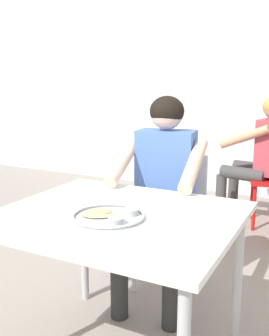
{
  "coord_description": "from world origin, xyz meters",
  "views": [
    {
      "loc": [
        0.8,
        -1.36,
        1.3
      ],
      "look_at": [
        -0.07,
        0.33,
        0.89
      ],
      "focal_mm": 42.27,
      "sensor_mm": 36.0,
      "label": 1
    }
  ],
  "objects_px": {
    "diner_foreground": "(162,181)",
    "thali_tray": "(110,215)",
    "patron_background": "(261,149)",
    "table_foreground": "(118,229)",
    "chair_foreground": "(171,208)"
  },
  "relations": [
    {
      "from": "table_foreground",
      "to": "thali_tray",
      "type": "height_order",
      "value": "thali_tray"
    },
    {
      "from": "thali_tray",
      "to": "patron_background",
      "type": "relative_size",
      "value": 0.26
    },
    {
      "from": "diner_foreground",
      "to": "thali_tray",
      "type": "bearing_deg",
      "value": -84.4
    },
    {
      "from": "table_foreground",
      "to": "patron_background",
      "type": "height_order",
      "value": "patron_background"
    },
    {
      "from": "thali_tray",
      "to": "diner_foreground",
      "type": "distance_m",
      "value": 0.72
    },
    {
      "from": "table_foreground",
      "to": "thali_tray",
      "type": "bearing_deg",
      "value": -87.45
    },
    {
      "from": "chair_foreground",
      "to": "patron_background",
      "type": "height_order",
      "value": "patron_background"
    },
    {
      "from": "table_foreground",
      "to": "patron_background",
      "type": "bearing_deg",
      "value": 84.49
    },
    {
      "from": "thali_tray",
      "to": "patron_background",
      "type": "xyz_separation_m",
      "value": [
        0.22,
        2.35,
        -0.04
      ]
    },
    {
      "from": "patron_background",
      "to": "diner_foreground",
      "type": "bearing_deg",
      "value": -99.94
    },
    {
      "from": "thali_tray",
      "to": "chair_foreground",
      "type": "xyz_separation_m",
      "value": [
        -0.09,
        0.93,
        -0.25
      ]
    },
    {
      "from": "table_foreground",
      "to": "thali_tray",
      "type": "xyz_separation_m",
      "value": [
        0.0,
        -0.08,
        0.09
      ]
    },
    {
      "from": "patron_background",
      "to": "chair_foreground",
      "type": "bearing_deg",
      "value": -102.24
    },
    {
      "from": "chair_foreground",
      "to": "diner_foreground",
      "type": "xyz_separation_m",
      "value": [
        0.02,
        -0.22,
        0.23
      ]
    },
    {
      "from": "diner_foreground",
      "to": "patron_background",
      "type": "height_order",
      "value": "diner_foreground"
    }
  ]
}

